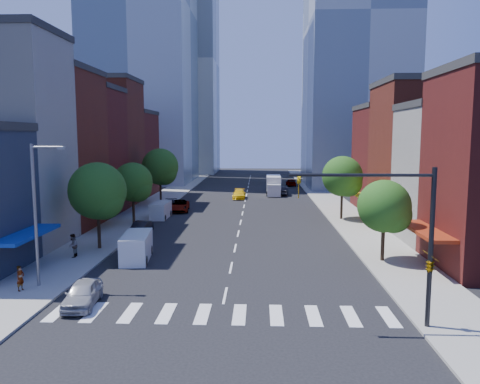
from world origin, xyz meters
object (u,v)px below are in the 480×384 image
(taxi, at_px, (239,194))
(box_truck, at_px, (274,186))
(cargo_van_near, at_px, (136,247))
(cargo_van_far, at_px, (160,210))
(parked_car_third, at_px, (179,206))
(parked_car_rear, at_px, (170,205))
(parked_car_second, at_px, (141,228))
(parked_car_front, at_px, (83,294))
(pedestrian_far, at_px, (73,246))
(pedestrian_near, at_px, (20,278))
(traffic_car_far, at_px, (291,182))
(traffic_car_oncoming, at_px, (283,191))

(taxi, relative_size, box_truck, 0.62)
(cargo_van_near, xyz_separation_m, cargo_van_far, (-2.02, 18.52, -0.10))
(parked_car_third, distance_m, parked_car_rear, 1.66)
(parked_car_second, relative_size, box_truck, 0.52)
(parked_car_second, bearing_deg, parked_car_third, 90.38)
(parked_car_front, height_order, cargo_van_near, cargo_van_near)
(pedestrian_far, bearing_deg, parked_car_third, 162.82)
(taxi, relative_size, pedestrian_near, 2.98)
(cargo_van_near, distance_m, traffic_car_far, 56.65)
(taxi, xyz_separation_m, traffic_car_far, (9.18, 18.55, 0.02))
(pedestrian_far, bearing_deg, taxi, 155.58)
(parked_car_front, xyz_separation_m, parked_car_rear, (-1.50, 34.30, -0.06))
(cargo_van_far, height_order, traffic_car_far, cargo_van_far)
(parked_car_front, height_order, pedestrian_near, pedestrian_near)
(pedestrian_near, bearing_deg, traffic_car_oncoming, -7.60)
(parked_car_rear, bearing_deg, parked_car_third, -41.58)
(taxi, height_order, traffic_car_far, traffic_car_far)
(parked_car_second, xyz_separation_m, parked_car_third, (1.36, 14.33, 0.07))
(parked_car_rear, xyz_separation_m, pedestrian_near, (-3.14, -32.33, 0.29))
(parked_car_second, xyz_separation_m, taxi, (8.50, 26.66, 0.03))
(traffic_car_far, xyz_separation_m, box_truck, (-3.74, -13.24, 0.74))
(cargo_van_near, relative_size, taxi, 1.09)
(parked_car_third, distance_m, pedestrian_near, 31.70)
(box_truck, bearing_deg, parked_car_rear, -129.33)
(taxi, xyz_separation_m, box_truck, (5.43, 5.31, 0.76))
(box_truck, bearing_deg, cargo_van_far, -121.06)
(parked_car_third, xyz_separation_m, traffic_car_far, (16.32, 30.89, -0.03))
(pedestrian_far, bearing_deg, cargo_van_far, 164.07)
(parked_car_rear, relative_size, traffic_car_oncoming, 1.07)
(parked_car_front, relative_size, taxi, 0.88)
(parked_car_second, height_order, cargo_van_near, cargo_van_near)
(cargo_van_near, xyz_separation_m, taxi, (6.49, 35.88, -0.35))
(pedestrian_near, bearing_deg, traffic_car_far, -4.96)
(pedestrian_near, relative_size, pedestrian_far, 0.84)
(parked_car_front, bearing_deg, parked_car_third, 84.58)
(taxi, height_order, pedestrian_far, pedestrian_far)
(parked_car_third, relative_size, parked_car_rear, 1.17)
(parked_car_second, distance_m, traffic_car_far, 48.54)
(parked_car_second, xyz_separation_m, cargo_van_near, (2.01, -9.23, 0.38))
(taxi, relative_size, pedestrian_far, 2.51)
(parked_car_front, height_order, cargo_van_far, cargo_van_far)
(traffic_car_far, bearing_deg, parked_car_rear, 56.54)
(box_truck, bearing_deg, cargo_van_near, -105.62)
(cargo_van_far, height_order, traffic_car_oncoming, cargo_van_far)
(parked_car_front, relative_size, pedestrian_far, 2.22)
(parked_car_rear, distance_m, traffic_car_far, 34.77)
(cargo_van_near, bearing_deg, traffic_car_oncoming, 65.10)
(cargo_van_far, bearing_deg, box_truck, 59.31)
(parked_car_front, xyz_separation_m, traffic_car_oncoming, (13.97, 50.16, -0.02))
(parked_car_second, height_order, parked_car_rear, parked_car_second)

